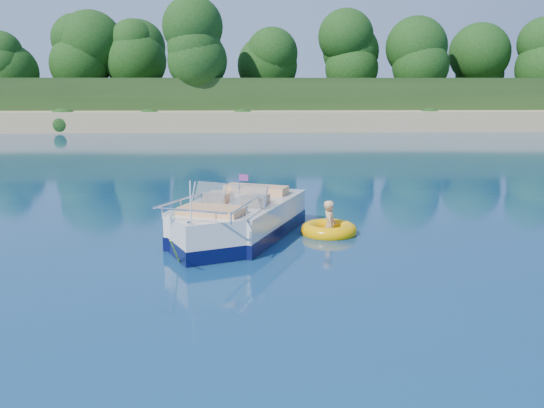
% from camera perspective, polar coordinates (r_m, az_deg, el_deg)
% --- Properties ---
extents(ground, '(160.00, 160.00, 0.00)m').
position_cam_1_polar(ground, '(11.26, -7.49, -7.26)').
color(ground, '#0A264C').
rests_on(ground, ground).
extents(shoreline, '(170.00, 59.00, 6.00)m').
position_cam_1_polar(shoreline, '(74.45, -2.90, 9.27)').
color(shoreline, tan).
rests_on(shoreline, ground).
extents(treeline, '(150.00, 7.12, 8.19)m').
position_cam_1_polar(treeline, '(51.69, -3.27, 13.46)').
color(treeline, black).
rests_on(treeline, ground).
extents(motorboat, '(3.36, 5.50, 1.93)m').
position_cam_1_polar(motorboat, '(14.11, -3.53, -1.81)').
color(motorboat, silver).
rests_on(motorboat, ground).
extents(tow_tube, '(1.53, 1.53, 0.36)m').
position_cam_1_polar(tow_tube, '(14.65, 5.37, -2.47)').
color(tow_tube, '#FDAD00').
rests_on(tow_tube, ground).
extents(boy, '(0.36, 0.73, 1.40)m').
position_cam_1_polar(boy, '(14.75, 5.42, -2.75)').
color(boy, '#E0A875').
rests_on(boy, ground).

